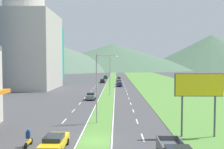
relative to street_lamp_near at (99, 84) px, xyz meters
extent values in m
plane|color=#424244|center=(0.11, -7.41, -5.37)|extent=(600.00, 600.00, 0.00)
cube|color=#518438|center=(0.11, 52.59, -5.34)|extent=(3.20, 240.00, 0.06)
cube|color=#518438|center=(20.71, 52.59, -5.34)|extent=(24.00, 240.00, 0.06)
cube|color=silver|center=(-4.99, -6.00, -5.37)|extent=(0.16, 2.80, 0.01)
cube|color=silver|center=(-4.99, 1.14, -5.37)|extent=(0.16, 2.80, 0.01)
cube|color=silver|center=(-4.99, 8.28, -5.37)|extent=(0.16, 2.80, 0.01)
cube|color=silver|center=(-4.99, 15.42, -5.37)|extent=(0.16, 2.80, 0.01)
cube|color=silver|center=(-4.99, 22.55, -5.37)|extent=(0.16, 2.80, 0.01)
cube|color=silver|center=(-4.99, 29.69, -5.37)|extent=(0.16, 2.80, 0.01)
cube|color=silver|center=(-4.99, 36.83, -5.37)|extent=(0.16, 2.80, 0.01)
cube|color=silver|center=(-4.99, 43.97, -5.37)|extent=(0.16, 2.80, 0.01)
cube|color=silver|center=(-4.99, 51.10, -5.37)|extent=(0.16, 2.80, 0.01)
cube|color=silver|center=(-4.99, 58.24, -5.37)|extent=(0.16, 2.80, 0.01)
cube|color=silver|center=(-4.99, 65.38, -5.37)|extent=(0.16, 2.80, 0.01)
cube|color=silver|center=(-4.99, 72.52, -5.37)|extent=(0.16, 2.80, 0.01)
cube|color=silver|center=(5.21, -6.00, -5.37)|extent=(0.16, 2.80, 0.01)
cube|color=silver|center=(5.21, 1.14, -5.37)|extent=(0.16, 2.80, 0.01)
cube|color=silver|center=(5.21, 8.28, -5.37)|extent=(0.16, 2.80, 0.01)
cube|color=silver|center=(5.21, 15.42, -5.37)|extent=(0.16, 2.80, 0.01)
cube|color=silver|center=(5.21, 22.55, -5.37)|extent=(0.16, 2.80, 0.01)
cube|color=silver|center=(5.21, 29.69, -5.37)|extent=(0.16, 2.80, 0.01)
cube|color=silver|center=(5.21, 36.83, -5.37)|extent=(0.16, 2.80, 0.01)
cube|color=silver|center=(5.21, 43.97, -5.37)|extent=(0.16, 2.80, 0.01)
cube|color=silver|center=(5.21, 51.10, -5.37)|extent=(0.16, 2.80, 0.01)
cube|color=silver|center=(5.21, 58.24, -5.37)|extent=(0.16, 2.80, 0.01)
cube|color=silver|center=(5.21, 65.38, -5.37)|extent=(0.16, 2.80, 0.01)
cube|color=silver|center=(5.21, 72.52, -5.37)|extent=(0.16, 2.80, 0.01)
cube|color=silver|center=(-1.64, 52.59, -5.37)|extent=(0.16, 240.00, 0.01)
cube|color=silver|center=(1.86, 52.59, -5.37)|extent=(0.16, 240.00, 0.01)
cube|color=#B7B2A8|center=(-26.84, 43.46, 6.52)|extent=(19.54, 19.54, 23.78)
cylinder|color=beige|center=(-26.84, 43.46, 20.82)|extent=(12.69, 12.69, 4.84)
cube|color=teal|center=(-31.83, 79.66, 7.25)|extent=(15.51, 15.51, 25.24)
cone|color=#516B56|center=(-92.03, 232.82, 13.76)|extent=(217.33, 217.33, 38.27)
cone|color=#47664C|center=(-2.03, 272.95, 10.70)|extent=(215.09, 215.09, 32.15)
cone|color=#47664C|center=(125.61, 278.24, 16.91)|extent=(176.25, 176.25, 44.57)
cylinder|color=#99999E|center=(-0.32, -0.03, -0.70)|extent=(0.18, 0.18, 9.33)
cylinder|color=#99999E|center=(0.98, 0.10, 3.81)|extent=(2.61, 0.36, 0.10)
ellipsoid|color=silver|center=(2.28, 0.23, 3.61)|extent=(0.56, 0.28, 0.20)
cylinder|color=#99999E|center=(0.69, 27.95, -0.44)|extent=(0.18, 0.18, 9.87)
cylinder|color=#99999E|center=(-0.60, 27.83, 4.35)|extent=(2.59, 0.33, 0.10)
ellipsoid|color=silver|center=(-1.89, 27.71, 4.15)|extent=(0.56, 0.28, 0.20)
cylinder|color=#4C4C51|center=(9.51, -5.76, -3.08)|extent=(0.20, 0.20, 4.59)
cylinder|color=#4C4C51|center=(13.08, -5.76, -3.08)|extent=(0.20, 0.20, 4.59)
cube|color=yellow|center=(11.30, -5.86, 0.38)|extent=(5.09, 0.16, 2.32)
cube|color=#4C4C51|center=(11.30, -5.74, 0.38)|extent=(5.29, 0.08, 2.52)
cube|color=#C6842D|center=(3.49, 70.81, -4.69)|extent=(1.77, 4.54, 0.72)
cube|color=black|center=(3.49, 70.99, -4.08)|extent=(1.52, 2.00, 0.50)
cylinder|color=black|center=(4.34, 69.40, -5.05)|extent=(0.22, 0.64, 0.64)
cylinder|color=black|center=(2.64, 69.40, -5.05)|extent=(0.22, 0.64, 0.64)
cylinder|color=black|center=(4.34, 72.22, -5.05)|extent=(0.22, 0.64, 0.64)
cylinder|color=black|center=(2.64, 72.22, -5.05)|extent=(0.22, 0.64, 0.64)
cube|color=yellow|center=(-3.46, -9.82, -4.71)|extent=(1.89, 4.65, 0.69)
cube|color=black|center=(-3.46, -10.01, -4.16)|extent=(1.62, 2.05, 0.41)
cylinder|color=black|center=(-4.37, -8.38, -5.05)|extent=(0.22, 0.64, 0.64)
cylinder|color=black|center=(-2.55, -8.38, -5.05)|extent=(0.22, 0.64, 0.64)
cube|color=black|center=(-3.35, 65.32, -4.68)|extent=(1.86, 4.46, 0.74)
cube|color=black|center=(-3.35, 65.14, -4.09)|extent=(1.60, 1.96, 0.45)
cylinder|color=black|center=(-4.24, 66.71, -5.05)|extent=(0.22, 0.64, 0.64)
cylinder|color=black|center=(-2.46, 66.71, -5.05)|extent=(0.22, 0.64, 0.64)
cylinder|color=black|center=(-4.24, 63.94, -5.05)|extent=(0.22, 0.64, 0.64)
cylinder|color=black|center=(-2.46, 63.94, -5.05)|extent=(0.22, 0.64, 0.64)
cube|color=yellow|center=(3.51, 80.42, -4.71)|extent=(1.74, 4.33, 0.69)
cube|color=black|center=(3.51, 80.59, -4.10)|extent=(1.49, 1.91, 0.53)
cylinder|color=black|center=(4.35, 79.07, -5.05)|extent=(0.22, 0.64, 0.64)
cylinder|color=black|center=(2.68, 79.07, -5.05)|extent=(0.22, 0.64, 0.64)
cylinder|color=black|center=(4.35, 81.76, -5.05)|extent=(0.22, 0.64, 0.64)
cylinder|color=black|center=(2.68, 81.76, -5.05)|extent=(0.22, 0.64, 0.64)
cube|color=slate|center=(-3.29, 20.70, -4.67)|extent=(1.89, 4.24, 0.76)
cube|color=black|center=(-3.29, 20.53, -4.06)|extent=(1.63, 1.86, 0.48)
cylinder|color=black|center=(-4.20, 22.02, -5.05)|extent=(0.22, 0.64, 0.64)
cylinder|color=black|center=(-2.39, 22.02, -5.05)|extent=(0.22, 0.64, 0.64)
cylinder|color=black|center=(-4.20, 19.39, -5.05)|extent=(0.22, 0.64, 0.64)
cylinder|color=black|center=(-2.39, 19.39, -5.05)|extent=(0.22, 0.64, 0.64)
cube|color=slate|center=(3.32, 58.40, -4.68)|extent=(1.71, 4.21, 0.75)
cube|color=black|center=(3.32, 58.56, -4.04)|extent=(1.47, 1.85, 0.53)
cylinder|color=black|center=(4.14, 57.09, -5.05)|extent=(0.22, 0.64, 0.64)
cylinder|color=black|center=(2.50, 57.09, -5.05)|extent=(0.22, 0.64, 0.64)
cylinder|color=black|center=(4.14, 59.70, -5.05)|extent=(0.22, 0.64, 0.64)
cylinder|color=black|center=(2.50, 59.70, -5.05)|extent=(0.22, 0.64, 0.64)
cube|color=#0C5128|center=(-3.21, 90.50, -4.66)|extent=(1.81, 4.21, 0.78)
cube|color=black|center=(-3.21, 90.33, -4.01)|extent=(1.56, 1.85, 0.53)
cylinder|color=black|center=(-4.08, 91.80, -5.05)|extent=(0.22, 0.64, 0.64)
cylinder|color=black|center=(-2.34, 91.80, -5.05)|extent=(0.22, 0.64, 0.64)
cylinder|color=black|center=(-4.08, 89.19, -5.05)|extent=(0.22, 0.64, 0.64)
cylinder|color=black|center=(-2.34, 89.19, -5.05)|extent=(0.22, 0.64, 0.64)
cube|color=navy|center=(3.40, 50.01, -4.74)|extent=(1.75, 4.21, 0.63)
cube|color=black|center=(3.40, 50.17, -4.16)|extent=(1.51, 1.85, 0.53)
cylinder|color=black|center=(4.24, 48.70, -5.05)|extent=(0.22, 0.64, 0.64)
cylinder|color=black|center=(2.56, 48.70, -5.05)|extent=(0.22, 0.64, 0.64)
cylinder|color=black|center=(4.24, 51.31, -5.05)|extent=(0.22, 0.64, 0.64)
cylinder|color=black|center=(2.56, 51.31, -5.05)|extent=(0.22, 0.64, 0.64)
cube|color=#515459|center=(7.82, -12.09, -3.95)|extent=(0.10, 3.20, 0.44)
cube|color=#515459|center=(5.94, -12.09, -3.95)|extent=(0.10, 3.20, 0.44)
cube|color=#515459|center=(6.88, -10.54, -3.95)|extent=(1.84, 0.10, 0.44)
cylinder|color=black|center=(-6.21, -8.36, -5.07)|extent=(0.10, 0.60, 0.60)
cylinder|color=black|center=(-6.21, -9.76, -5.07)|extent=(0.12, 0.60, 0.60)
cube|color=yellow|center=(-6.21, -9.06, -4.90)|extent=(0.20, 1.12, 0.25)
ellipsoid|color=yellow|center=(-6.21, -8.86, -4.54)|extent=(0.24, 0.44, 0.24)
cube|color=navy|center=(-6.21, -9.16, -4.17)|extent=(0.36, 0.28, 0.70)
sphere|color=blue|center=(-6.21, -9.11, -3.70)|extent=(0.26, 0.26, 0.26)
camera|label=1|loc=(2.32, -31.53, 2.78)|focal=37.97mm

